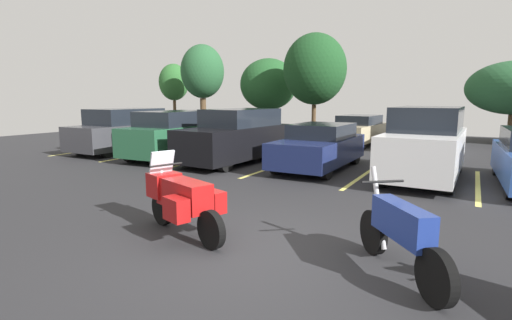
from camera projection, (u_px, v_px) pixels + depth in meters
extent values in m
cube|color=#262628|center=(244.00, 252.00, 5.91)|extent=(44.00, 44.00, 0.10)
cylinder|color=black|center=(162.00, 208.00, 7.01)|extent=(0.61, 0.31, 0.60)
cylinder|color=black|center=(211.00, 230.00, 5.87)|extent=(0.61, 0.31, 0.60)
cube|color=#A51414|center=(184.00, 194.00, 6.38)|extent=(1.22, 0.77, 0.47)
cylinder|color=#B2B2B7|center=(165.00, 188.00, 6.86)|extent=(0.48, 0.23, 1.08)
cylinder|color=black|center=(166.00, 165.00, 6.73)|extent=(0.24, 0.60, 0.04)
cube|color=#A51414|center=(164.00, 185.00, 6.86)|extent=(0.58, 0.61, 0.42)
cube|color=#B2C1CC|center=(162.00, 162.00, 6.84)|extent=(0.30, 0.47, 0.39)
cube|color=#A51414|center=(176.00, 209.00, 5.91)|extent=(0.49, 0.37, 0.36)
cube|color=#A51414|center=(213.00, 201.00, 6.36)|extent=(0.49, 0.37, 0.36)
cylinder|color=black|center=(373.00, 232.00, 5.70)|extent=(0.50, 0.58, 0.65)
cylinder|color=black|center=(436.00, 278.00, 4.25)|extent=(0.50, 0.58, 0.65)
cube|color=navy|center=(402.00, 221.00, 4.91)|extent=(0.91, 1.04, 0.44)
cylinder|color=#B2B2B7|center=(379.00, 207.00, 5.52)|extent=(0.37, 0.44, 1.12)
cylinder|color=black|center=(383.00, 182.00, 5.38)|extent=(0.50, 0.42, 0.04)
cube|color=#EAE066|center=(98.00, 149.00, 17.39)|extent=(0.12, 4.63, 0.01)
cube|color=#EAE066|center=(146.00, 154.00, 15.95)|extent=(0.12, 4.63, 0.01)
cube|color=#EAE066|center=(204.00, 160.00, 14.51)|extent=(0.12, 4.63, 0.01)
cube|color=#EAE066|center=(275.00, 166.00, 13.07)|extent=(0.12, 4.63, 0.01)
cube|color=#EAE066|center=(364.00, 175.00, 11.62)|extent=(0.12, 4.63, 0.01)
cube|color=#EAE066|center=(478.00, 186.00, 10.18)|extent=(0.12, 4.63, 0.01)
cube|color=#38383D|center=(125.00, 136.00, 16.70)|extent=(1.93, 4.79, 0.99)
cube|color=black|center=(125.00, 116.00, 16.66)|extent=(1.77, 3.04, 0.66)
cylinder|color=black|center=(107.00, 150.00, 14.96)|extent=(0.22, 0.61, 0.61)
cylinder|color=black|center=(80.00, 147.00, 15.76)|extent=(0.22, 0.61, 0.61)
cylinder|color=black|center=(165.00, 142.00, 17.77)|extent=(0.22, 0.61, 0.61)
cylinder|color=black|center=(139.00, 140.00, 18.56)|extent=(0.22, 0.61, 0.61)
cube|color=#235638|center=(174.00, 139.00, 14.84)|extent=(2.10, 4.48, 1.02)
cube|color=black|center=(176.00, 118.00, 14.84)|extent=(1.87, 3.09, 0.55)
cylinder|color=black|center=(166.00, 155.00, 13.23)|extent=(0.26, 0.72, 0.71)
cylinder|color=black|center=(131.00, 152.00, 13.93)|extent=(0.26, 0.72, 0.71)
cylinder|color=black|center=(213.00, 146.00, 15.87)|extent=(0.26, 0.72, 0.71)
cylinder|color=black|center=(181.00, 144.00, 16.57)|extent=(0.26, 0.72, 0.71)
cube|color=black|center=(235.00, 142.00, 13.76)|extent=(2.10, 4.90, 1.08)
cube|color=black|center=(241.00, 117.00, 13.96)|extent=(1.84, 2.99, 0.62)
cylinder|color=black|center=(225.00, 162.00, 12.06)|extent=(0.26, 0.64, 0.63)
cylinder|color=black|center=(188.00, 158.00, 12.89)|extent=(0.26, 0.64, 0.63)
cylinder|color=black|center=(277.00, 150.00, 14.77)|extent=(0.26, 0.64, 0.63)
cylinder|color=black|center=(243.00, 148.00, 15.61)|extent=(0.26, 0.64, 0.63)
cube|color=navy|center=(319.00, 150.00, 12.53)|extent=(1.83, 4.41, 0.78)
cube|color=black|center=(322.00, 131.00, 12.64)|extent=(1.68, 2.22, 0.46)
cylinder|color=black|center=(326.00, 168.00, 10.91)|extent=(0.22, 0.69, 0.69)
cylinder|color=black|center=(277.00, 163.00, 11.67)|extent=(0.22, 0.69, 0.69)
cylinder|color=black|center=(355.00, 154.00, 13.48)|extent=(0.22, 0.69, 0.69)
cylinder|color=black|center=(313.00, 151.00, 14.24)|extent=(0.22, 0.69, 0.69)
cube|color=white|center=(424.00, 151.00, 10.89)|extent=(1.93, 4.75, 1.13)
cube|color=black|center=(428.00, 119.00, 10.96)|extent=(1.75, 2.86, 0.68)
cylinder|color=black|center=(449.00, 180.00, 9.21)|extent=(0.24, 0.72, 0.72)
cylinder|color=black|center=(382.00, 173.00, 9.99)|extent=(0.24, 0.72, 0.72)
cylinder|color=black|center=(458.00, 161.00, 11.92)|extent=(0.24, 0.72, 0.72)
cylinder|color=black|center=(405.00, 157.00, 12.71)|extent=(0.24, 0.72, 0.72)
cylinder|color=black|center=(512.00, 186.00, 8.75)|extent=(0.25, 0.62, 0.61)
cylinder|color=black|center=(498.00, 165.00, 11.51)|extent=(0.25, 0.62, 0.61)
cube|color=#C1B289|center=(358.00, 132.00, 19.07)|extent=(2.14, 4.54, 0.80)
cube|color=black|center=(360.00, 120.00, 19.04)|extent=(1.82, 2.36, 0.44)
cylinder|color=black|center=(363.00, 142.00, 17.46)|extent=(0.28, 0.70, 0.68)
cylinder|color=black|center=(332.00, 140.00, 18.30)|extent=(0.28, 0.70, 0.68)
cylinder|color=black|center=(382.00, 136.00, 19.91)|extent=(0.28, 0.70, 0.68)
cylinder|color=black|center=(354.00, 135.00, 20.76)|extent=(0.28, 0.70, 0.68)
cube|color=#B7B7BC|center=(424.00, 132.00, 17.69)|extent=(1.93, 4.91, 1.02)
cube|color=black|center=(425.00, 114.00, 17.65)|extent=(1.72, 2.97, 0.64)
cylinder|color=black|center=(440.00, 146.00, 15.96)|extent=(0.24, 0.70, 0.69)
cylinder|color=black|center=(401.00, 144.00, 16.65)|extent=(0.24, 0.70, 0.69)
cylinder|color=black|center=(443.00, 138.00, 18.86)|extent=(0.24, 0.70, 0.69)
cylinder|color=black|center=(410.00, 137.00, 19.54)|extent=(0.24, 0.70, 0.69)
cylinder|color=#4C3823|center=(203.00, 114.00, 28.54)|extent=(0.43, 0.43, 2.29)
ellipsoid|color=#23512D|center=(202.00, 71.00, 28.05)|extent=(3.14, 3.14, 3.84)
cylinder|color=#4C3823|center=(268.00, 121.00, 26.96)|extent=(0.38, 0.38, 1.48)
ellipsoid|color=#1E4C23|center=(268.00, 84.00, 26.57)|extent=(3.89, 3.89, 3.50)
cylinder|color=#4C3823|center=(510.00, 130.00, 19.24)|extent=(0.31, 0.31, 1.48)
cylinder|color=#4C3823|center=(314.00, 121.00, 22.86)|extent=(0.25, 0.25, 1.91)
ellipsoid|color=#19421E|center=(315.00, 69.00, 22.39)|extent=(3.64, 3.64, 4.09)
cylinder|color=#4C3823|center=(175.00, 113.00, 32.58)|extent=(0.25, 0.25, 2.11)
ellipsoid|color=#285B28|center=(174.00, 82.00, 32.18)|extent=(2.46, 2.46, 3.01)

